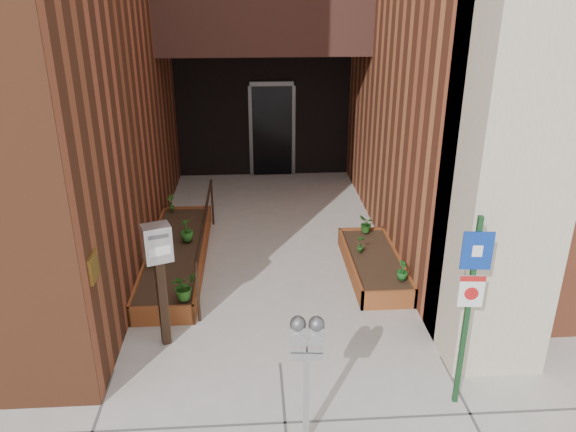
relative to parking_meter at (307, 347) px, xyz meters
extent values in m
plane|color=#9E9991|center=(-0.19, 1.23, -1.13)|extent=(80.00, 80.00, 0.00)
cube|color=tan|center=(2.36, 1.43, 1.07)|extent=(1.10, 1.20, 4.40)
cube|color=black|center=(-0.19, 8.63, 0.37)|extent=(4.00, 0.30, 3.00)
cube|color=black|center=(0.01, 8.45, -0.08)|extent=(0.90, 0.06, 2.10)
cube|color=#B79338|center=(-2.18, 1.03, 0.37)|extent=(0.04, 0.30, 0.30)
cube|color=brown|center=(-1.74, 2.15, -0.98)|extent=(0.90, 0.04, 0.30)
cube|color=brown|center=(-1.74, 5.71, -0.98)|extent=(0.90, 0.04, 0.30)
cube|color=brown|center=(-2.17, 3.93, -0.98)|extent=(0.04, 3.60, 0.30)
cube|color=brown|center=(-1.31, 3.93, -0.98)|extent=(0.04, 3.60, 0.30)
cube|color=black|center=(-1.74, 3.93, -1.00)|extent=(0.82, 3.52, 0.26)
cube|color=brown|center=(1.41, 2.35, -0.98)|extent=(0.80, 0.04, 0.30)
cube|color=brown|center=(1.41, 4.51, -0.98)|extent=(0.80, 0.04, 0.30)
cube|color=brown|center=(1.03, 3.43, -0.98)|extent=(0.04, 2.20, 0.30)
cube|color=brown|center=(1.79, 3.43, -0.98)|extent=(0.04, 2.20, 0.30)
cube|color=black|center=(1.41, 3.43, -1.00)|extent=(0.72, 2.12, 0.26)
cylinder|color=black|center=(-1.24, 2.23, -0.68)|extent=(0.04, 0.04, 0.90)
cylinder|color=black|center=(-1.24, 5.53, -0.68)|extent=(0.04, 0.04, 0.90)
cylinder|color=black|center=(-1.24, 3.88, -0.25)|extent=(0.04, 3.30, 0.04)
cube|color=#949496|center=(0.00, 0.00, -0.62)|extent=(0.07, 0.07, 1.01)
cube|color=#949496|center=(0.00, 0.00, -0.08)|extent=(0.31, 0.15, 0.08)
cube|color=#949496|center=(-0.09, 0.01, 0.10)|extent=(0.16, 0.11, 0.26)
sphere|color=#59595B|center=(-0.09, 0.01, 0.26)|extent=(0.15, 0.15, 0.15)
cube|color=white|center=(-0.09, -0.04, 0.12)|extent=(0.09, 0.01, 0.05)
cube|color=#B21414|center=(-0.09, -0.04, 0.04)|extent=(0.09, 0.01, 0.03)
cube|color=#949496|center=(0.09, -0.01, 0.10)|extent=(0.16, 0.11, 0.26)
sphere|color=#59595B|center=(0.09, -0.01, 0.26)|extent=(0.15, 0.15, 0.15)
cube|color=white|center=(0.08, -0.06, 0.12)|extent=(0.09, 0.01, 0.05)
cube|color=#B21414|center=(0.08, -0.06, 0.04)|extent=(0.09, 0.01, 0.03)
cube|color=#163E1D|center=(1.71, 0.45, -0.02)|extent=(0.06, 0.06, 2.23)
cube|color=navy|center=(1.70, 0.42, 0.74)|extent=(0.30, 0.05, 0.41)
cube|color=white|center=(1.70, 0.42, 0.74)|extent=(0.10, 0.02, 0.12)
cube|color=white|center=(1.70, 0.42, 0.29)|extent=(0.25, 0.04, 0.35)
cube|color=#B21414|center=(1.70, 0.42, 0.43)|extent=(0.25, 0.04, 0.06)
cylinder|color=#B21414|center=(1.70, 0.41, 0.27)|extent=(0.14, 0.03, 0.14)
cube|color=black|center=(-1.63, 1.76, -0.53)|extent=(0.14, 0.14, 1.20)
cube|color=#BCBCBF|center=(-1.63, 1.76, 0.29)|extent=(0.39, 0.34, 0.46)
cube|color=#59595B|center=(-1.58, 1.64, 0.42)|extent=(0.23, 0.10, 0.04)
cube|color=white|center=(-1.58, 1.64, 0.24)|extent=(0.25, 0.11, 0.11)
imported|color=#29631C|center=(-1.44, 2.33, -0.64)|extent=(0.49, 0.49, 0.39)
imported|color=#195418|center=(-2.04, 3.40, -0.65)|extent=(0.28, 0.28, 0.37)
imported|color=#24601B|center=(-1.59, 4.19, -0.63)|extent=(0.31, 0.31, 0.40)
imported|color=#2D621C|center=(-2.01, 5.53, -0.67)|extent=(0.24, 0.24, 0.33)
imported|color=#18571C|center=(1.66, 2.67, -0.68)|extent=(0.22, 0.22, 0.29)
imported|color=#1E5A19|center=(1.21, 3.58, -0.68)|extent=(0.19, 0.19, 0.30)
imported|color=#1D5016|center=(1.45, 4.33, -0.68)|extent=(0.29, 0.29, 0.30)
camera|label=1|loc=(-0.46, -4.36, 3.19)|focal=35.00mm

